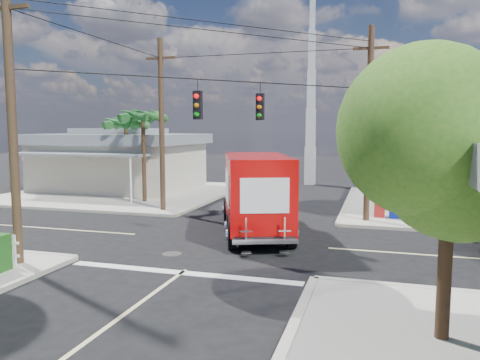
% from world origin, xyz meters
% --- Properties ---
extents(ground, '(120.00, 120.00, 0.00)m').
position_xyz_m(ground, '(0.00, 0.00, 0.00)').
color(ground, black).
rests_on(ground, ground).
extents(sidewalk_ne, '(14.12, 14.12, 0.14)m').
position_xyz_m(sidewalk_ne, '(10.88, 10.88, 0.07)').
color(sidewalk_ne, '#9D988E').
rests_on(sidewalk_ne, ground).
extents(sidewalk_nw, '(14.12, 14.12, 0.14)m').
position_xyz_m(sidewalk_nw, '(-10.88, 10.88, 0.07)').
color(sidewalk_nw, '#9D988E').
rests_on(sidewalk_nw, ground).
extents(road_markings, '(32.00, 32.00, 0.01)m').
position_xyz_m(road_markings, '(0.00, -1.47, 0.01)').
color(road_markings, beige).
rests_on(road_markings, ground).
extents(building_nw, '(10.80, 10.20, 4.30)m').
position_xyz_m(building_nw, '(-12.00, 12.46, 2.22)').
color(building_nw, beige).
rests_on(building_nw, sidewalk_nw).
extents(radio_tower, '(0.80, 0.80, 17.00)m').
position_xyz_m(radio_tower, '(0.50, 20.00, 5.64)').
color(radio_tower, silver).
rests_on(radio_tower, ground).
extents(tree_ne_front, '(4.21, 4.14, 6.66)m').
position_xyz_m(tree_ne_front, '(7.21, 6.76, 4.77)').
color(tree_ne_front, '#422D1C').
rests_on(tree_ne_front, sidewalk_ne).
extents(tree_ne_back, '(3.77, 3.66, 5.82)m').
position_xyz_m(tree_ne_back, '(9.81, 8.96, 4.19)').
color(tree_ne_back, '#422D1C').
rests_on(tree_ne_back, sidewalk_ne).
extents(tree_se, '(3.67, 3.54, 5.62)m').
position_xyz_m(tree_se, '(7.01, -7.24, 4.04)').
color(tree_se, '#422D1C').
rests_on(tree_se, sidewalk_se).
extents(palm_nw_front, '(3.01, 3.08, 5.59)m').
position_xyz_m(palm_nw_front, '(-7.50, 7.50, 5.04)').
color(palm_nw_front, '#422D1C').
rests_on(palm_nw_front, sidewalk_nw).
extents(palm_nw_back, '(3.01, 3.08, 5.19)m').
position_xyz_m(palm_nw_back, '(-9.50, 9.00, 4.67)').
color(palm_nw_back, '#422D1C').
rests_on(palm_nw_back, sidewalk_nw).
extents(utility_poles, '(12.00, 10.68, 9.00)m').
position_xyz_m(utility_poles, '(-1.58, 1.60, 4.67)').
color(utility_poles, '#473321').
rests_on(utility_poles, ground).
extents(vending_boxes, '(1.90, 0.50, 1.10)m').
position_xyz_m(vending_boxes, '(6.50, 6.20, 0.69)').
color(vending_boxes, maroon).
rests_on(vending_boxes, sidewalk_ne).
extents(delivery_truck, '(4.73, 7.97, 3.32)m').
position_xyz_m(delivery_truck, '(0.76, 1.68, 1.69)').
color(delivery_truck, black).
rests_on(delivery_truck, ground).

